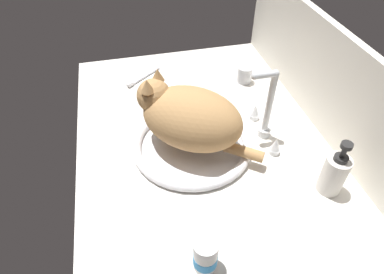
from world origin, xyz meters
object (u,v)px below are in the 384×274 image
Objects in this scene: faucet at (266,113)px; metal_jar at (245,75)px; toothbrush at (143,77)px; cat at (187,116)px; pill_bottle at (205,256)px; sink_basin at (192,144)px; soap_pump_bottle at (334,174)px.

faucet is 30.53cm from metal_jar.
metal_jar reaches higher than toothbrush.
cat is 38.73cm from pill_bottle.
toothbrush is at bearing -166.39° from sink_basin.
sink_basin is at bearing -90.00° from faucet.
metal_jar is at bearing -175.35° from soap_pump_bottle.
pill_bottle is 39.71cm from soap_pump_bottle.
toothbrush is (-77.30, -4.03, -3.77)cm from pill_bottle.
sink_basin is 40.40cm from metal_jar.
soap_pump_bottle is at bearing 53.03° from cat.
faucet reaches higher than metal_jar.
cat reaches higher than metal_jar.
toothbrush is (-40.48, -9.80, -0.59)cm from sink_basin.
cat is (-1.00, -1.32, 10.28)cm from sink_basin.
soap_pump_bottle is (23.89, 31.74, 4.95)cm from sink_basin.
cat reaches higher than sink_basin.
metal_jar is at bearing 137.26° from sink_basin.
cat is 2.53× the size of toothbrush.
toothbrush is at bearing -141.27° from faucet.
soap_pump_bottle is (23.89, 9.08, -2.57)cm from faucet.
cat is 5.80× the size of metal_jar.
metal_jar is at bearing 134.94° from cat.
soap_pump_bottle is at bearing 53.03° from sink_basin.
toothbrush is (-39.48, -8.48, -10.87)cm from cat.
pill_bottle is (36.82, -5.77, 3.18)cm from sink_basin.
pill_bottle is at bearing -8.90° from sink_basin.
faucet reaches higher than cat.
toothbrush is (-10.84, -37.18, -2.49)cm from metal_jar.
sink_basin is 5.84× the size of metal_jar.
cat reaches higher than soap_pump_bottle.
metal_jar is 0.44× the size of toothbrush.
soap_pump_bottle reaches higher than metal_jar.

